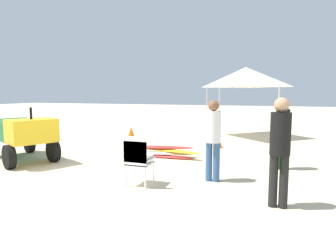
# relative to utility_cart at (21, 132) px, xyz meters

# --- Properties ---
(ground) EXTENTS (80.00, 80.00, 0.00)m
(ground) POSITION_rel_utility_cart_xyz_m (2.34, -0.91, -0.78)
(ground) COLOR beige
(utility_cart) EXTENTS (2.81, 2.19, 1.50)m
(utility_cart) POSITION_rel_utility_cart_xyz_m (0.00, 0.00, 0.00)
(utility_cart) COLOR #1E6B38
(utility_cart) RESTS_ON ground
(stacked_plastic_chairs) EXTENTS (0.48, 0.48, 1.02)m
(stacked_plastic_chairs) POSITION_rel_utility_cart_xyz_m (4.02, -0.97, -0.18)
(stacked_plastic_chairs) COLOR white
(stacked_plastic_chairs) RESTS_ON ground
(surfboard_pile) EXTENTS (2.39, 0.79, 0.32)m
(surfboard_pile) POSITION_rel_utility_cart_xyz_m (3.45, 1.75, -0.62)
(surfboard_pile) COLOR red
(surfboard_pile) RESTS_ON ground
(lifeguard_near_left) EXTENTS (0.32, 0.32, 1.79)m
(lifeguard_near_left) POSITION_rel_utility_cart_xyz_m (6.65, -1.18, 0.25)
(lifeguard_near_left) COLOR black
(lifeguard_near_left) RESTS_ON ground
(lifeguard_near_center) EXTENTS (0.32, 0.32, 1.70)m
(lifeguard_near_center) POSITION_rel_utility_cart_xyz_m (6.73, 1.44, 0.19)
(lifeguard_near_center) COLOR #194C19
(lifeguard_near_center) RESTS_ON ground
(lifeguard_near_right) EXTENTS (0.32, 0.32, 1.72)m
(lifeguard_near_right) POSITION_rel_utility_cart_xyz_m (5.35, -0.11, 0.20)
(lifeguard_near_right) COLOR #33598C
(lifeguard_near_right) RESTS_ON ground
(popup_canopy) EXTENTS (2.74, 2.74, 2.94)m
(popup_canopy) POSITION_rel_utility_cart_xyz_m (5.31, 6.74, 1.74)
(popup_canopy) COLOR #B2B2B7
(popup_canopy) RESTS_ON ground
(traffic_cone_near) EXTENTS (0.41, 0.41, 0.58)m
(traffic_cone_near) POSITION_rel_utility_cart_xyz_m (1.40, 3.82, -0.49)
(traffic_cone_near) COLOR orange
(traffic_cone_near) RESTS_ON ground
(traffic_cone_far) EXTENTS (0.34, 0.34, 0.48)m
(traffic_cone_far) POSITION_rel_utility_cart_xyz_m (4.73, 3.79, -0.54)
(traffic_cone_far) COLOR orange
(traffic_cone_far) RESTS_ON ground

